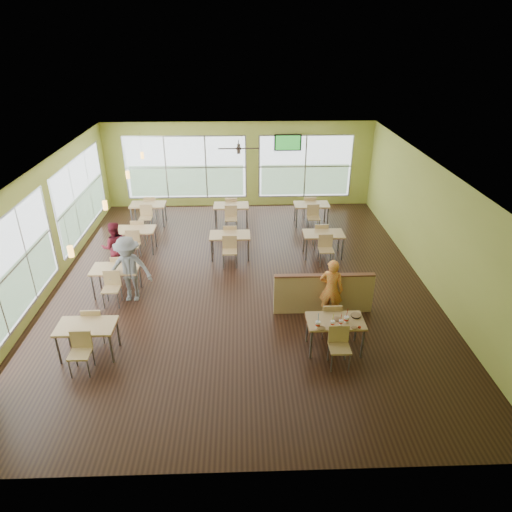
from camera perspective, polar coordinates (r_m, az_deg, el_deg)
name	(u,v)px	position (r m, az deg, el deg)	size (l,w,h in m)	color
room	(240,228)	(11.83, -2.07, 3.53)	(12.00, 12.04, 3.20)	black
window_bays	(156,194)	(15.00, -12.34, 7.52)	(9.24, 10.24, 2.38)	white
main_table	(335,325)	(9.88, 9.87, -8.48)	(1.22, 1.52, 0.87)	tan
half_wall_divider	(323,293)	(11.13, 8.43, -4.64)	(2.40, 0.14, 1.04)	tan
dining_tables	(205,235)	(13.84, -6.37, 2.56)	(6.92, 8.72, 0.87)	tan
pendant_lights	(117,189)	(12.59, -17.01, 7.97)	(0.11, 7.31, 0.86)	#2D2119
ceiling_fan	(239,148)	(14.27, -2.19, 13.30)	(1.25, 1.25, 0.29)	#2D2119
tv_backwall	(288,143)	(17.29, 4.00, 13.97)	(1.00, 0.07, 0.60)	black
man_plaid	(331,289)	(10.84, 9.38, -4.12)	(0.56, 0.37, 1.54)	#E54419
patron_maroon	(115,247)	(13.34, -17.23, 1.05)	(0.73, 0.56, 1.49)	maroon
patron_grey	(129,269)	(11.76, -15.60, -1.61)	(1.13, 0.65, 1.74)	slate
cup_blue	(318,324)	(9.50, 7.74, -8.46)	(0.11, 0.11, 0.38)	white
cup_yellow	(333,323)	(9.59, 9.55, -8.29)	(0.09, 0.09, 0.33)	white
cup_red_near	(341,322)	(9.66, 10.55, -8.14)	(0.08, 0.08, 0.31)	white
cup_red_far	(346,319)	(9.75, 11.24, -7.76)	(0.10, 0.10, 0.38)	white
food_basket	(356,316)	(9.98, 12.38, -7.30)	(0.22, 0.22, 0.05)	black
ketchup_cup	(360,327)	(9.68, 12.81, -8.68)	(0.06, 0.06, 0.03)	#951101
wrapper_left	(321,328)	(9.49, 8.16, -8.92)	(0.18, 0.16, 0.04)	#906846
wrapper_mid	(337,319)	(9.82, 10.08, -7.72)	(0.20, 0.18, 0.05)	#906846
wrapper_right	(355,328)	(9.64, 12.22, -8.75)	(0.14, 0.13, 0.04)	#906846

